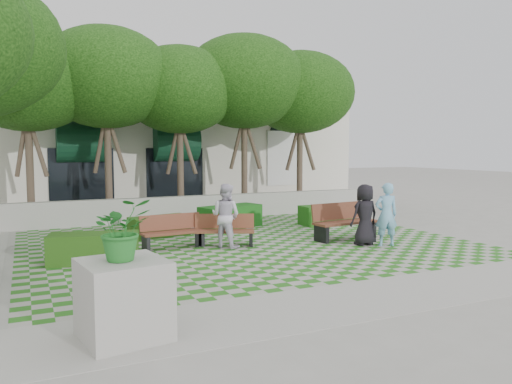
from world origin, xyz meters
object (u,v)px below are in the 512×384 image
hedge_west (94,248)px  person_white (226,216)px  bench_mid (224,231)px  planter_front (123,282)px  hedge_east (327,215)px  bench_west (173,232)px  person_dark (365,215)px  bench_east (344,222)px  hedge_midright (230,217)px  person_blue (386,214)px  hedge_midleft (159,226)px

hedge_west → person_white: (3.48, 0.40, 0.52)m
bench_mid → planter_front: planter_front is taller
bench_mid → hedge_west: bearing=-145.9°
hedge_east → bench_west: bearing=-163.5°
planter_front → person_dark: (7.32, 4.13, 0.04)m
bench_east → person_dark: bearing=-97.1°
bench_east → hedge_midright: bench_east is taller
planter_front → person_dark: 8.40m
hedge_east → person_blue: 4.12m
bench_mid → person_white: size_ratio=1.00×
bench_mid → hedge_east: bench_mid is taller
bench_mid → hedge_midright: (1.33, 2.82, -0.04)m
bench_mid → hedge_midleft: (-1.27, 2.18, -0.10)m
hedge_west → person_dark: bearing=-7.2°
hedge_midleft → hedge_east: bearing=-0.7°
planter_front → person_blue: planter_front is taller
hedge_west → bench_west: bearing=24.4°
person_blue → person_white: bearing=-3.2°
hedge_midright → hedge_west: 5.99m
hedge_midleft → person_dark: person_dark is taller
bench_east → bench_mid: (-3.58, 0.56, -0.10)m
hedge_midright → bench_west: bearing=-137.1°
hedge_east → hedge_midright: hedge_midright is taller
bench_west → person_blue: 5.86m
person_dark → person_white: (-3.63, 1.31, 0.02)m
bench_east → bench_mid: size_ratio=1.21×
hedge_midright → person_blue: size_ratio=1.24×
hedge_midright → planter_front: 9.93m
hedge_midright → person_blue: 5.48m
hedge_midright → person_dark: bearing=-63.0°
bench_west → hedge_midleft: 1.88m
hedge_west → person_blue: size_ratio=1.15×
person_white → hedge_east: bearing=-102.4°
hedge_west → planter_front: bearing=-92.4°
person_blue → person_dark: (-0.46, 0.34, -0.02)m
hedge_midleft → person_white: 2.79m
person_blue → person_dark: person_blue is taller
hedge_east → person_dark: size_ratio=1.14×
bench_mid → hedge_east: size_ratio=0.89×
bench_east → person_blue: (0.44, -1.36, 0.36)m
hedge_east → hedge_west: bearing=-161.4°
hedge_midleft → hedge_west: (-2.27, -2.86, 0.04)m
person_blue → bench_east: bearing=-53.4°
hedge_east → person_dark: bearing=-107.4°
hedge_midleft → person_dark: size_ratio=1.05×
bench_west → person_white: 1.50m
bench_west → person_white: (1.31, -0.58, 0.44)m
hedge_midright → person_white: size_ratio=1.24×
hedge_midright → person_dark: 4.96m
bench_east → bench_mid: 3.63m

